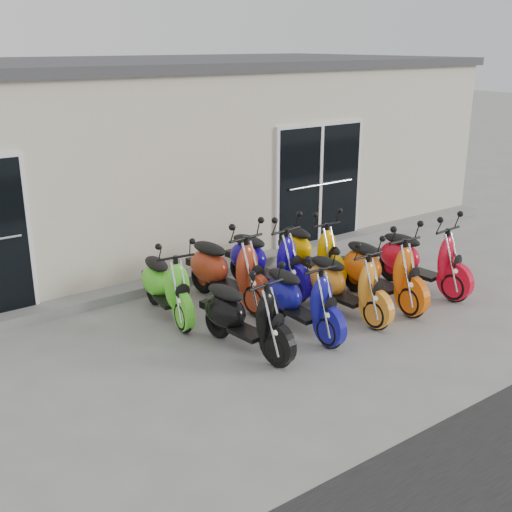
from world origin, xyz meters
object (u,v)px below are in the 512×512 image
object	(u,v)px
scooter_front_red	(422,250)
scooter_front_blue	(301,289)
scooter_back_blue	(266,251)
scooter_front_black	(245,305)
scooter_back_red	(227,260)
scooter_back_green	(166,276)
scooter_front_orange_b	(382,261)
scooter_front_orange_a	(346,275)
scooter_back_yellow	(311,242)

from	to	relation	value
scooter_front_red	scooter_front_blue	bearing A→B (deg)	177.06
scooter_back_blue	scooter_front_black	bearing A→B (deg)	-141.63
scooter_back_red	scooter_back_green	bearing A→B (deg)	168.63
scooter_front_black	scooter_back_blue	world-z (taller)	scooter_back_blue
scooter_front_orange_b	scooter_front_red	bearing A→B (deg)	3.08
scooter_front_orange_a	scooter_front_orange_b	distance (m)	0.75
scooter_front_orange_b	scooter_back_blue	distance (m)	1.73
scooter_front_blue	scooter_back_yellow	size ratio (longest dim) A/B	1.00
scooter_back_green	scooter_front_orange_a	bearing A→B (deg)	-28.59
scooter_front_orange_b	scooter_back_blue	xyz separation A→B (m)	(-1.08, 1.35, -0.00)
scooter_front_orange_a	scooter_front_red	world-z (taller)	scooter_front_red
scooter_front_black	scooter_back_green	bearing A→B (deg)	93.51
scooter_front_orange_a	scooter_back_blue	xyz separation A→B (m)	(-0.34, 1.38, 0.05)
scooter_front_blue	scooter_front_orange_a	world-z (taller)	scooter_front_orange_a
scooter_front_orange_a	scooter_front_orange_b	world-z (taller)	scooter_front_orange_b
scooter_back_blue	scooter_back_green	bearing A→B (deg)	170.89
scooter_front_orange_b	scooter_back_red	world-z (taller)	scooter_back_red
scooter_front_orange_a	scooter_front_red	size ratio (longest dim) A/B	0.94
scooter_front_orange_b	scooter_front_red	size ratio (longest dim) A/B	1.01
scooter_front_black	scooter_back_yellow	distance (m)	2.80
scooter_front_black	scooter_back_red	bearing A→B (deg)	57.42
scooter_back_green	scooter_back_yellow	distance (m)	2.64
scooter_front_orange_b	scooter_back_red	bearing A→B (deg)	147.19
scooter_front_black	scooter_back_red	size ratio (longest dim) A/B	0.90
scooter_back_green	scooter_back_blue	size ratio (longest dim) A/B	0.93
scooter_front_red	scooter_back_red	xyz separation A→B (m)	(-2.70, 1.33, 0.03)
scooter_front_orange_a	scooter_back_green	world-z (taller)	scooter_front_orange_a
scooter_front_black	scooter_front_orange_b	size ratio (longest dim) A/B	0.92
scooter_front_orange_b	scooter_back_red	distance (m)	2.25
scooter_front_blue	scooter_back_red	distance (m)	1.41
scooter_front_black	scooter_back_red	world-z (taller)	scooter_back_red
scooter_back_yellow	scooter_back_red	bearing A→B (deg)	-173.39
scooter_front_red	scooter_back_yellow	size ratio (longest dim) A/B	1.07
scooter_front_red	scooter_back_green	distance (m)	3.91
scooter_back_blue	scooter_back_yellow	world-z (taller)	scooter_back_blue
scooter_back_red	scooter_back_blue	xyz separation A→B (m)	(0.74, 0.02, -0.02)
scooter_front_orange_a	scooter_back_yellow	xyz separation A→B (m)	(0.62, 1.45, -0.00)
scooter_front_blue	scooter_back_green	size ratio (longest dim) A/B	1.00
scooter_back_yellow	scooter_front_orange_b	bearing A→B (deg)	-81.27
scooter_front_orange_a	scooter_back_yellow	distance (m)	1.57
scooter_front_red	scooter_back_green	world-z (taller)	scooter_front_red
scooter_front_black	scooter_back_yellow	xyz separation A→B (m)	(2.37, 1.49, 0.00)
scooter_back_green	scooter_back_red	world-z (taller)	scooter_back_red
scooter_front_orange_b	scooter_back_red	xyz separation A→B (m)	(-1.82, 1.33, 0.02)
scooter_back_red	scooter_back_blue	distance (m)	0.74
scooter_back_green	scooter_front_orange_b	bearing A→B (deg)	-20.10
scooter_front_black	scooter_front_blue	distance (m)	0.91
scooter_back_blue	scooter_back_yellow	bearing A→B (deg)	-2.90
scooter_front_blue	scooter_back_red	size ratio (longest dim) A/B	0.90
scooter_front_orange_a	scooter_back_red	xyz separation A→B (m)	(-1.07, 1.36, 0.07)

